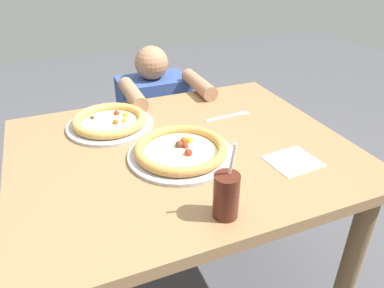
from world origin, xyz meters
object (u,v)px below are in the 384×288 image
object	(u,v)px
diner_seated	(156,136)
drink_cup_colored	(226,195)
pizza_near	(181,151)
fork	(229,116)
pizza_far	(110,122)

from	to	relation	value
diner_seated	drink_cup_colored	bearing A→B (deg)	-96.81
pizza_near	diner_seated	size ratio (longest dim) A/B	0.39
diner_seated	fork	bearing A→B (deg)	-72.42
pizza_far	fork	size ratio (longest dim) A/B	1.66
pizza_far	diner_seated	xyz separation A→B (m)	(0.31, 0.43, -0.35)
fork	diner_seated	size ratio (longest dim) A/B	0.22
pizza_near	fork	distance (m)	0.37
pizza_near	pizza_far	bearing A→B (deg)	119.71
drink_cup_colored	diner_seated	distance (m)	1.15
pizza_near	diner_seated	world-z (taller)	diner_seated
pizza_far	pizza_near	bearing A→B (deg)	-60.29
pizza_near	pizza_far	size ratio (longest dim) A/B	1.08
pizza_far	drink_cup_colored	world-z (taller)	drink_cup_colored
drink_cup_colored	fork	bearing A→B (deg)	61.38
pizza_far	drink_cup_colored	bearing A→B (deg)	-74.22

